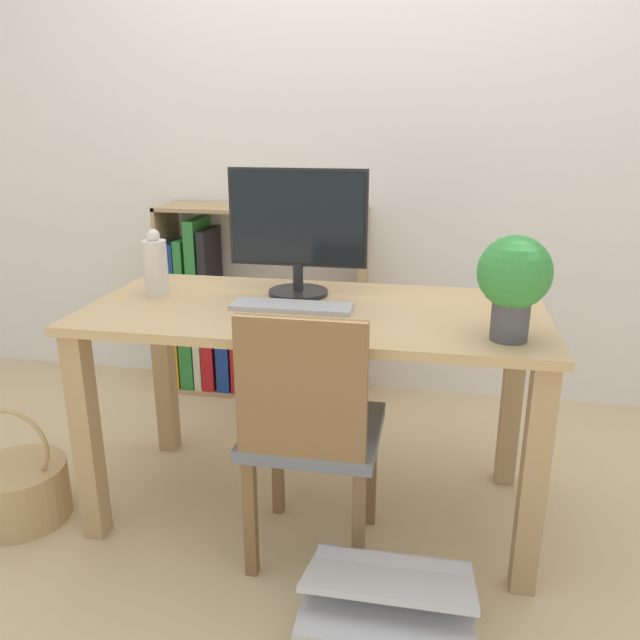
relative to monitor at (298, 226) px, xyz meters
name	(u,v)px	position (x,y,z in m)	size (l,w,h in m)	color
ground_plane	(315,505)	(0.09, -0.14, -0.99)	(10.00, 10.00, 0.00)	#CCB284
wall_back	(361,126)	(0.09, 0.97, 0.31)	(8.00, 0.05, 2.60)	white
desk	(314,345)	(0.09, -0.14, -0.37)	(1.48, 0.70, 0.74)	tan
monitor	(298,226)	(0.00, 0.00, 0.00)	(0.48, 0.21, 0.43)	#232326
keyboard	(292,307)	(0.02, -0.17, -0.23)	(0.39, 0.12, 0.02)	#B2B2B7
vase	(156,266)	(-0.48, -0.10, -0.14)	(0.08, 0.08, 0.23)	silver
potted_plant	(514,279)	(0.67, -0.35, -0.07)	(0.20, 0.20, 0.29)	#4C4C51
chair	(310,429)	(0.13, -0.43, -0.53)	(0.40, 0.40, 0.84)	slate
bookshelf	(227,315)	(-0.55, 0.80, -0.59)	(0.99, 0.28, 0.94)	tan
basket	(20,490)	(-0.90, -0.40, -0.88)	(0.32, 0.32, 0.42)	tan
storage_box	(387,622)	(0.40, -0.76, -0.88)	(0.43, 0.39, 0.26)	#B2B2B7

